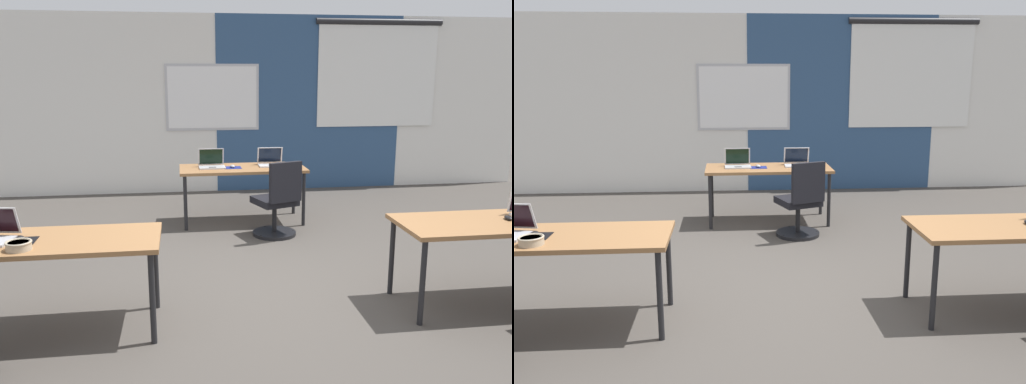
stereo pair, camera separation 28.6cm
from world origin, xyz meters
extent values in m
plane|color=#47423D|center=(0.00, 0.00, 0.00)|extent=(24.00, 24.00, 0.00)
cube|color=silver|center=(0.00, 4.20, 1.40)|extent=(10.00, 0.20, 2.80)
cube|color=#2D4C75|center=(1.33, 4.09, 1.40)|extent=(3.05, 0.01, 2.80)
cube|color=#B7B7BC|center=(-0.25, 4.09, 1.52)|extent=(1.48, 0.02, 1.04)
cube|color=white|center=(-0.25, 4.08, 1.52)|extent=(1.40, 0.02, 0.96)
cube|color=white|center=(2.45, 4.08, 1.84)|extent=(2.00, 0.02, 1.62)
cylinder|color=black|center=(2.45, 4.08, 2.70)|extent=(2.10, 0.10, 0.10)
cube|color=olive|center=(-1.75, -0.60, 0.70)|extent=(1.60, 0.70, 0.04)
cylinder|color=black|center=(-1.01, -0.90, 0.34)|extent=(0.04, 0.04, 0.68)
cylinder|color=black|center=(-1.01, -0.30, 0.34)|extent=(0.04, 0.04, 0.68)
cube|color=olive|center=(1.75, -0.60, 0.70)|extent=(1.60, 0.70, 0.04)
cylinder|color=black|center=(1.01, -0.90, 0.34)|extent=(0.04, 0.04, 0.68)
cylinder|color=black|center=(1.01, -0.30, 0.34)|extent=(0.04, 0.04, 0.68)
cube|color=olive|center=(0.00, 2.20, 0.70)|extent=(1.60, 0.70, 0.04)
cylinder|color=black|center=(-0.74, 1.90, 0.34)|extent=(0.04, 0.04, 0.68)
cylinder|color=black|center=(0.74, 1.90, 0.34)|extent=(0.04, 0.04, 0.68)
cylinder|color=black|center=(-0.74, 2.50, 0.34)|extent=(0.04, 0.04, 0.68)
cylinder|color=black|center=(0.74, 2.50, 0.34)|extent=(0.04, 0.04, 0.68)
ellipsoid|color=black|center=(1.88, -0.59, 0.74)|extent=(0.07, 0.11, 0.03)
cube|color=#B7B7BC|center=(-0.39, 2.19, 0.73)|extent=(0.34, 0.24, 0.02)
cube|color=#4C4C4F|center=(-0.39, 2.14, 0.74)|extent=(0.09, 0.06, 0.00)
cube|color=#B7B7BC|center=(-0.39, 2.33, 0.85)|extent=(0.33, 0.06, 0.22)
cube|color=black|center=(-0.39, 2.33, 0.85)|extent=(0.30, 0.05, 0.19)
cube|color=navy|center=(-0.13, 2.18, 0.72)|extent=(0.22, 0.19, 0.00)
ellipsoid|color=#B2B2B7|center=(-0.13, 2.18, 0.74)|extent=(0.08, 0.11, 0.03)
cube|color=black|center=(-1.94, -0.62, 0.72)|extent=(0.22, 0.19, 0.00)
ellipsoid|color=black|center=(-1.94, -0.62, 0.74)|extent=(0.07, 0.11, 0.03)
cube|color=silver|center=(0.38, 2.23, 0.73)|extent=(0.33, 0.24, 0.02)
cube|color=#4C4C4F|center=(0.38, 2.18, 0.74)|extent=(0.09, 0.06, 0.00)
cube|color=silver|center=(0.38, 2.38, 0.84)|extent=(0.33, 0.08, 0.21)
cube|color=black|center=(0.38, 2.37, 0.84)|extent=(0.30, 0.07, 0.19)
cylinder|color=black|center=(0.31, 1.56, 0.02)|extent=(0.52, 0.52, 0.04)
cylinder|color=black|center=(0.31, 1.56, 0.21)|extent=(0.06, 0.06, 0.34)
cube|color=black|center=(0.31, 1.56, 0.42)|extent=(0.56, 0.56, 0.08)
cube|color=black|center=(0.39, 1.33, 0.69)|extent=(0.40, 0.19, 0.46)
sphere|color=black|center=(0.23, 1.78, 0.02)|extent=(0.04, 0.04, 0.04)
sphere|color=black|center=(0.54, 1.57, 0.02)|extent=(0.04, 0.04, 0.04)
sphere|color=black|center=(0.12, 1.42, 0.02)|extent=(0.04, 0.04, 0.04)
cylinder|color=tan|center=(-1.90, -0.82, 0.75)|extent=(0.17, 0.17, 0.05)
torus|color=tan|center=(-1.90, -0.82, 0.78)|extent=(0.18, 0.18, 0.02)
cylinder|color=gold|center=(-1.90, -0.82, 0.77)|extent=(0.14, 0.14, 0.01)
camera|label=1|loc=(-0.78, -4.47, 1.90)|focal=37.30mm
camera|label=2|loc=(-0.50, -4.50, 1.90)|focal=37.30mm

